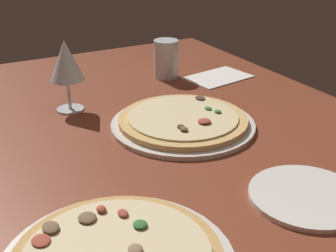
{
  "coord_description": "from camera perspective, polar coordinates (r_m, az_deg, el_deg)",
  "views": [
    {
      "loc": [
        -71.88,
        35.47,
        46.83
      ],
      "look_at": [
        3.86,
        -5.85,
        7.0
      ],
      "focal_mm": 49.36,
      "sensor_mm": 36.0,
      "label": 1
    }
  ],
  "objects": [
    {
      "name": "dining_table",
      "position": [
        0.92,
        -2.06,
        -4.46
      ],
      "size": [
        150.0,
        110.0,
        4.0
      ],
      "primitive_type": "cube",
      "color": "brown",
      "rests_on": "ground"
    },
    {
      "name": "pizza_main",
      "position": [
        1.01,
        1.87,
        0.54
      ],
      "size": [
        31.72,
        31.72,
        3.4
      ],
      "color": "silver",
      "rests_on": "dining_table"
    },
    {
      "name": "wine_glass_near",
      "position": [
        1.09,
        -12.5,
        7.74
      ],
      "size": [
        7.92,
        7.92,
        17.02
      ],
      "color": "silver",
      "rests_on": "dining_table"
    },
    {
      "name": "water_glass",
      "position": [
        1.32,
        -0.25,
        7.98
      ],
      "size": [
        6.93,
        6.93,
        10.72
      ],
      "color": "silver",
      "rests_on": "dining_table"
    },
    {
      "name": "side_plate",
      "position": [
        0.8,
        16.78,
        -8.28
      ],
      "size": [
        19.22,
        19.22,
        0.9
      ],
      "primitive_type": "cylinder",
      "color": "silver",
      "rests_on": "dining_table"
    },
    {
      "name": "paper_menu",
      "position": [
        1.34,
        6.2,
        6.01
      ],
      "size": [
        14.68,
        19.57,
        0.3
      ],
      "primitive_type": "cube",
      "rotation": [
        0.0,
        0.0,
        0.16
      ],
      "color": "white",
      "rests_on": "dining_table"
    }
  ]
}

